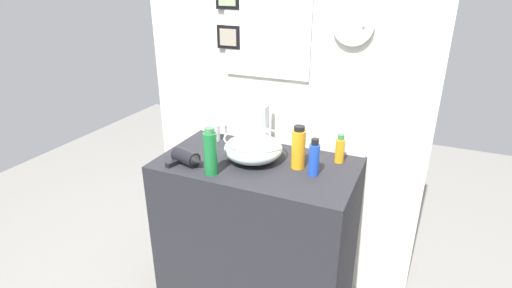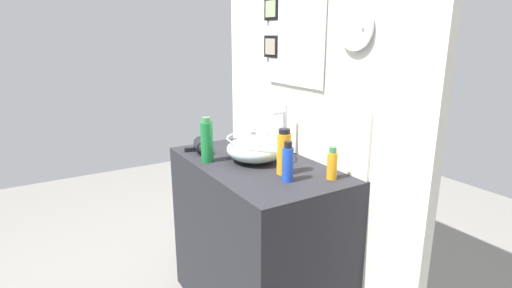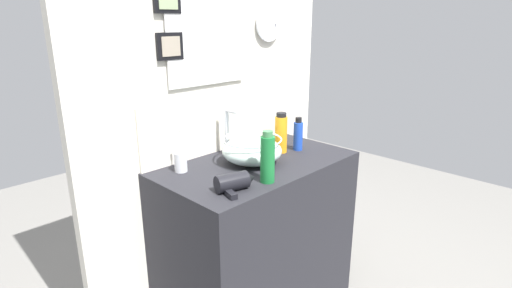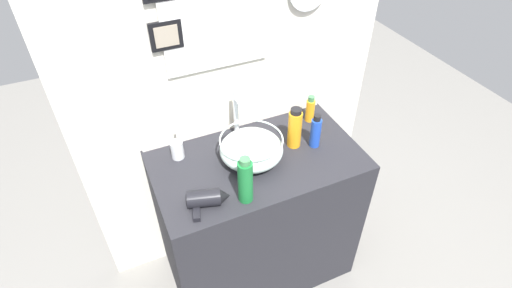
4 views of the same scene
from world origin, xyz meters
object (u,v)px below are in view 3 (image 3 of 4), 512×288
object	(u,v)px
toothbrush_cup	(181,162)
lotion_bottle	(268,158)
faucet	(228,127)
shampoo_bottle	(281,129)
soap_dispenser	(298,135)
glass_bowl_sink	(252,150)
spray_bottle	(281,133)
hair_drier	(235,182)

from	to	relation	value
toothbrush_cup	lotion_bottle	bearing A→B (deg)	-63.10
faucet	toothbrush_cup	xyz separation A→B (m)	(-0.32, -0.02, -0.11)
shampoo_bottle	soap_dispenser	xyz separation A→B (m)	(-0.08, -0.19, 0.02)
glass_bowl_sink	lotion_bottle	bearing A→B (deg)	-119.42
shampoo_bottle	spray_bottle	distance (m)	0.23
glass_bowl_sink	shampoo_bottle	size ratio (longest dim) A/B	1.97
glass_bowl_sink	soap_dispenser	xyz separation A→B (m)	(0.33, -0.03, 0.02)
toothbrush_cup	shampoo_bottle	size ratio (longest dim) A/B	1.34
glass_bowl_sink	toothbrush_cup	distance (m)	0.36
lotion_bottle	spray_bottle	world-z (taller)	lotion_bottle
glass_bowl_sink	toothbrush_cup	bearing A→B (deg)	152.81
hair_drier	spray_bottle	size ratio (longest dim) A/B	0.89
hair_drier	soap_dispenser	size ratio (longest dim) A/B	1.05
lotion_bottle	toothbrush_cup	bearing A→B (deg)	116.90
glass_bowl_sink	hair_drier	distance (m)	0.34
shampoo_bottle	soap_dispenser	size ratio (longest dim) A/B	0.82
hair_drier	shampoo_bottle	world-z (taller)	shampoo_bottle
soap_dispenser	spray_bottle	distance (m)	0.11
lotion_bottle	spray_bottle	xyz separation A→B (m)	(0.37, 0.24, -0.01)
glass_bowl_sink	spray_bottle	size ratio (longest dim) A/B	1.37
hair_drier	toothbrush_cup	xyz separation A→B (m)	(-0.03, 0.35, 0.01)
toothbrush_cup	spray_bottle	bearing A→B (deg)	-15.05
soap_dispenser	glass_bowl_sink	bearing A→B (deg)	174.73
lotion_bottle	spray_bottle	distance (m)	0.44
hair_drier	soap_dispenser	xyz separation A→B (m)	(0.62, 0.15, 0.05)
shampoo_bottle	hair_drier	bearing A→B (deg)	-153.88
toothbrush_cup	lotion_bottle	size ratio (longest dim) A/B	0.87
faucet	soap_dispenser	distance (m)	0.40
faucet	toothbrush_cup	distance (m)	0.34
glass_bowl_sink	lotion_bottle	size ratio (longest dim) A/B	1.28
hair_drier	faucet	bearing A→B (deg)	51.65
shampoo_bottle	spray_bottle	xyz separation A→B (m)	(-0.18, -0.15, 0.04)
soap_dispenser	lotion_bottle	size ratio (longest dim) A/B	0.79
soap_dispenser	toothbrush_cup	bearing A→B (deg)	163.37
hair_drier	lotion_bottle	xyz separation A→B (m)	(0.16, -0.04, 0.08)
soap_dispenser	hair_drier	bearing A→B (deg)	-166.20
shampoo_bottle	lotion_bottle	xyz separation A→B (m)	(-0.54, -0.38, 0.04)
toothbrush_cup	lotion_bottle	xyz separation A→B (m)	(0.20, -0.39, 0.06)
toothbrush_cup	glass_bowl_sink	bearing A→B (deg)	-27.19
faucet	hair_drier	size ratio (longest dim) A/B	1.46
toothbrush_cup	shampoo_bottle	world-z (taller)	toothbrush_cup
faucet	lotion_bottle	xyz separation A→B (m)	(-0.13, -0.40, -0.05)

